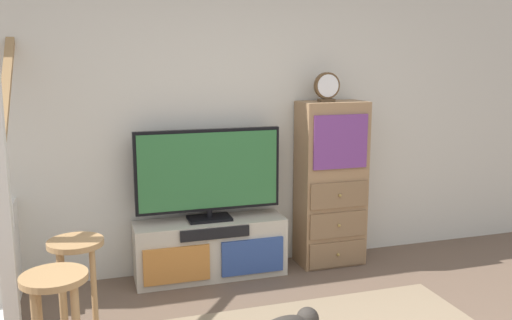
# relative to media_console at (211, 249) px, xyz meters

# --- Properties ---
(back_wall) EXTENTS (6.40, 0.12, 2.70)m
(back_wall) POSITION_rel_media_console_xyz_m (0.30, 0.27, 1.10)
(back_wall) COLOR beige
(back_wall) RESTS_ON ground_plane
(media_console) EXTENTS (1.26, 0.38, 0.49)m
(media_console) POSITION_rel_media_console_xyz_m (0.00, 0.00, 0.00)
(media_console) COLOR #BCB29E
(media_console) RESTS_ON ground_plane
(television) EXTENTS (1.21, 0.22, 0.77)m
(television) POSITION_rel_media_console_xyz_m (0.00, 0.02, 0.66)
(television) COLOR black
(television) RESTS_ON media_console
(side_cabinet) EXTENTS (0.58, 0.38, 1.46)m
(side_cabinet) POSITION_rel_media_console_xyz_m (1.10, 0.01, 0.48)
(side_cabinet) COLOR #93704C
(side_cabinet) RESTS_ON ground_plane
(desk_clock) EXTENTS (0.23, 0.08, 0.25)m
(desk_clock) POSITION_rel_media_console_xyz_m (1.04, -0.00, 1.34)
(desk_clock) COLOR #4C3823
(desk_clock) RESTS_ON side_cabinet
(bar_stool_near) EXTENTS (0.34, 0.34, 0.75)m
(bar_stool_near) POSITION_rel_media_console_xyz_m (-1.14, -1.48, 0.30)
(bar_stool_near) COLOR #A37A4C
(bar_stool_near) RESTS_ON ground_plane
(bar_stool_far) EXTENTS (0.34, 0.34, 0.73)m
(bar_stool_far) POSITION_rel_media_console_xyz_m (-1.04, -0.92, 0.30)
(bar_stool_far) COLOR #A37A4C
(bar_stool_far) RESTS_ON ground_plane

